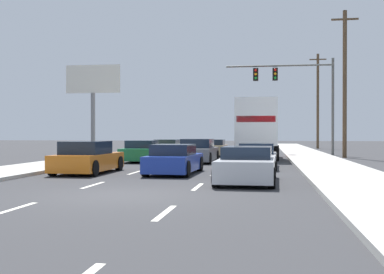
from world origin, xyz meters
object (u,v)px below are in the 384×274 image
object	(u,v)px
traffic_signal_mast	(289,83)
utility_pole_far	(318,100)
roadside_billboard	(93,89)
car_white	(257,156)
utility_pole_mid	(345,82)
car_green	(143,152)
car_orange	(88,158)
box_truck	(257,127)
car_blue	(174,160)
car_gray	(198,152)
car_silver	(247,166)
car_yellow	(168,148)
car_tan	(214,148)

from	to	relation	value
traffic_signal_mast	utility_pole_far	world-z (taller)	utility_pole_far
utility_pole_far	roadside_billboard	size ratio (longest dim) A/B	1.40
car_white	utility_pole_mid	distance (m)	13.05
car_green	utility_pole_far	xyz separation A→B (m)	(12.79, 26.75, 4.74)
utility_pole_far	car_orange	bearing A→B (deg)	-110.49
car_orange	utility_pole_mid	bearing A→B (deg)	49.38
car_orange	box_truck	bearing A→B (deg)	60.55
utility_pole_mid	car_green	bearing A→B (deg)	-151.93
car_blue	car_white	bearing A→B (deg)	49.69
car_green	car_gray	bearing A→B (deg)	-1.91
car_orange	car_gray	distance (m)	8.84
car_gray	car_silver	size ratio (longest dim) A/B	0.97
car_yellow	car_silver	size ratio (longest dim) A/B	1.01
car_orange	traffic_signal_mast	bearing A→B (deg)	63.67
car_white	traffic_signal_mast	xyz separation A→B (m)	(2.19, 14.44, 4.98)
box_truck	car_silver	distance (m)	15.11
car_tan	utility_pole_mid	distance (m)	10.24
car_silver	utility_pole_mid	distance (m)	19.25
box_truck	car_white	bearing A→B (deg)	-89.21
car_orange	box_truck	size ratio (longest dim) A/B	0.54
box_truck	car_white	world-z (taller)	box_truck
car_gray	roadside_billboard	xyz separation A→B (m)	(-10.44, 11.33, 4.75)
car_orange	utility_pole_far	size ratio (longest dim) A/B	0.41
car_gray	roadside_billboard	bearing A→B (deg)	132.65
car_tan	utility_pole_far	distance (m)	21.78
car_silver	utility_pole_mid	xyz separation A→B (m)	(5.98, 17.71, 4.60)
car_orange	car_silver	size ratio (longest dim) A/B	0.93
car_yellow	car_orange	distance (m)	15.03
car_white	traffic_signal_mast	distance (m)	15.43
car_yellow	box_truck	xyz separation A→B (m)	(6.46, -2.85, 1.51)
car_yellow	box_truck	size ratio (longest dim) A/B	0.58
car_gray	box_truck	world-z (taller)	box_truck
car_gray	roadside_billboard	size ratio (longest dim) A/B	0.59
car_yellow	car_white	xyz separation A→B (m)	(6.57, -10.93, -0.02)
car_gray	utility_pole_far	distance (m)	28.88
utility_pole_far	box_truck	bearing A→B (deg)	-105.20
car_tan	utility_pole_far	world-z (taller)	utility_pole_far
traffic_signal_mast	roadside_billboard	xyz separation A→B (m)	(-16.06, 0.89, -0.17)
car_orange	car_white	world-z (taller)	car_orange
traffic_signal_mast	roadside_billboard	distance (m)	16.08
car_gray	car_white	bearing A→B (deg)	-49.36
roadside_billboard	traffic_signal_mast	bearing A→B (deg)	-3.17
car_orange	utility_pole_far	distance (m)	37.61
car_green	traffic_signal_mast	world-z (taller)	traffic_signal_mast
car_orange	car_gray	bearing A→B (deg)	66.30
car_yellow	utility_pole_mid	size ratio (longest dim) A/B	0.45
car_blue	car_tan	bearing A→B (deg)	90.07
car_tan	car_blue	distance (m)	15.72
car_white	utility_pole_far	world-z (taller)	utility_pole_far
car_yellow	car_blue	distance (m)	15.20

